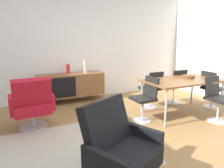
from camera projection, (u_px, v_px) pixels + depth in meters
ground_plane at (126, 141)px, 3.06m from camera, size 8.32×8.32×0.00m
wall_back at (79, 45)px, 5.06m from camera, size 6.80×0.12×2.80m
sideboard at (72, 85)px, 4.88m from camera, size 1.60×0.45×0.72m
vase_cobalt at (68, 69)px, 4.77m from camera, size 0.10×0.10×0.24m
vase_sculptural_dark at (85, 66)px, 4.93m from camera, size 0.08×0.08×0.33m
dining_table at (182, 82)px, 4.04m from camera, size 1.60×0.90×0.74m
wooden_bowl_on_table at (188, 77)px, 4.17m from camera, size 0.26×0.26×0.06m
dining_chair_back_left at (152, 88)px, 4.44m from camera, size 0.42×0.44×0.86m
dining_chair_front_right at (217, 97)px, 3.73m from camera, size 0.42×0.44×0.86m
dining_chair_back_right at (176, 85)px, 4.72m from camera, size 0.42×0.44×0.86m
dining_chair_far_end at (211, 88)px, 4.44m from camera, size 0.43×0.40×0.86m
dining_chair_near_window at (146, 97)px, 3.73m from camera, size 0.44×0.42×0.86m
lounge_chair_red at (32, 103)px, 3.39m from camera, size 0.75×0.69×0.95m
armchair_black_shell at (119, 148)px, 1.99m from camera, size 0.88×0.86×0.95m
area_rug at (67, 150)px, 2.80m from camera, size 2.20×1.70×0.01m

